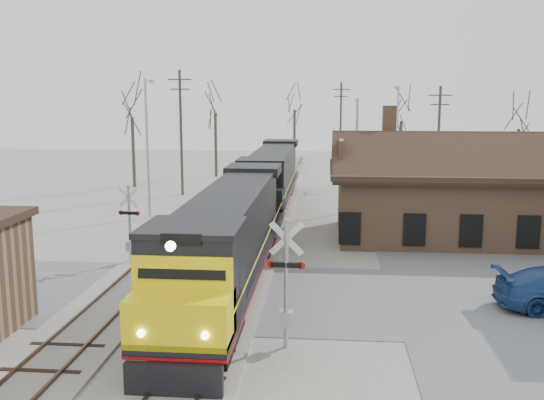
{
  "coord_description": "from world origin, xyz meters",
  "views": [
    {
      "loc": [
        4.21,
        -24.74,
        8.46
      ],
      "look_at": [
        1.12,
        9.0,
        2.65
      ],
      "focal_mm": 40.0,
      "sensor_mm": 36.0,
      "label": 1
    }
  ],
  "objects": [
    {
      "name": "depot",
      "position": [
        11.99,
        12.0,
        2.41
      ],
      "size": [
        15.2,
        9.31,
        7.9
      ],
      "color": "#93694C",
      "rests_on": "ground"
    },
    {
      "name": "track_siding",
      "position": [
        -4.5,
        15.0,
        0.07
      ],
      "size": [
        3.4,
        90.0,
        0.24
      ],
      "color": "#AAA59A",
      "rests_on": "ground"
    },
    {
      "name": "utility_pole_a",
      "position": [
        -8.28,
        26.31,
        5.56
      ],
      "size": [
        2.0,
        0.24,
        10.65
      ],
      "color": "#382D23",
      "rests_on": "ground"
    },
    {
      "name": "streetlight_b",
      "position": [
        6.34,
        20.04,
        4.7
      ],
      "size": [
        0.25,
        2.04,
        8.33
      ],
      "color": "#A5A8AD",
      "rests_on": "ground"
    },
    {
      "name": "track_main",
      "position": [
        0.0,
        15.0,
        0.07
      ],
      "size": [
        3.4,
        90.0,
        0.24
      ],
      "color": "#AAA59A",
      "rests_on": "ground"
    },
    {
      "name": "road",
      "position": [
        0.0,
        0.0,
        0.01
      ],
      "size": [
        60.0,
        9.0,
        0.03
      ],
      "primitive_type": "cube",
      "color": "#5A5A5E",
      "rests_on": "ground"
    },
    {
      "name": "tree_e",
      "position": [
        22.81,
        36.59,
        6.18
      ],
      "size": [
        3.55,
        3.55,
        8.7
      ],
      "color": "#382D23",
      "rests_on": "ground"
    },
    {
      "name": "crossbuck_far",
      "position": [
        -5.73,
        4.52,
        1.9
      ],
      "size": [
        1.16,
        0.3,
        4.06
      ],
      "rotation": [
        0.0,
        0.0,
        3.02
      ],
      "color": "#A5A8AD",
      "rests_on": "ground"
    },
    {
      "name": "ground",
      "position": [
        0.0,
        0.0,
        0.0
      ],
      "size": [
        140.0,
        140.0,
        0.0
      ],
      "primitive_type": "plane",
      "color": "#AAA59A",
      "rests_on": "ground"
    },
    {
      "name": "utility_pole_b",
      "position": [
        5.72,
        46.89,
        5.25
      ],
      "size": [
        2.0,
        0.24,
        10.04
      ],
      "color": "#382D23",
      "rests_on": "ground"
    },
    {
      "name": "crossbuck_near",
      "position": [
        2.9,
        -5.24,
        2.07
      ],
      "size": [
        1.28,
        0.34,
        4.48
      ],
      "rotation": [
        0.0,
        0.0,
        -0.05
      ],
      "color": "#A5A8AD",
      "rests_on": "ground"
    },
    {
      "name": "tree_b",
      "position": [
        -7.59,
        38.7,
        7.84
      ],
      "size": [
        4.49,
        4.49,
        11.01
      ],
      "color": "#382D23",
      "rests_on": "ground"
    },
    {
      "name": "locomotive_lead",
      "position": [
        0.0,
        0.4,
        2.38
      ],
      "size": [
        3.04,
        20.38,
        4.52
      ],
      "color": "black",
      "rests_on": "ground"
    },
    {
      "name": "tree_d",
      "position": [
        11.97,
        40.86,
        6.85
      ],
      "size": [
        3.93,
        3.93,
        9.63
      ],
      "color": "#382D23",
      "rests_on": "ground"
    },
    {
      "name": "streetlight_c",
      "position": [
        10.97,
        35.58,
        5.28
      ],
      "size": [
        0.25,
        2.04,
        9.48
      ],
      "color": "#A5A8AD",
      "rests_on": "ground"
    },
    {
      "name": "tree_c",
      "position": [
        0.12,
        50.53,
        7.95
      ],
      "size": [
        4.55,
        4.55,
        11.16
      ],
      "color": "#382D23",
      "rests_on": "ground"
    },
    {
      "name": "tree_a",
      "position": [
        -13.89,
        30.47,
        7.64
      ],
      "size": [
        4.38,
        4.38,
        10.73
      ],
      "color": "#382D23",
      "rests_on": "ground"
    },
    {
      "name": "locomotive_trailing",
      "position": [
        0.0,
        21.06,
        2.38
      ],
      "size": [
        3.04,
        20.38,
        4.28
      ],
      "color": "black",
      "rests_on": "ground"
    },
    {
      "name": "streetlight_a",
      "position": [
        -8.24,
        16.45,
        5.38
      ],
      "size": [
        0.25,
        2.04,
        9.67
      ],
      "color": "#A5A8AD",
      "rests_on": "ground"
    },
    {
      "name": "utility_pole_c",
      "position": [
        13.95,
        29.88,
        4.9
      ],
      "size": [
        2.0,
        0.24,
        9.35
      ],
      "color": "#382D23",
      "rests_on": "ground"
    }
  ]
}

